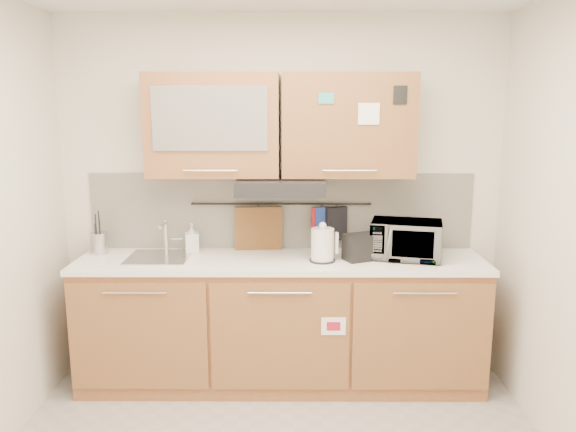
{
  "coord_description": "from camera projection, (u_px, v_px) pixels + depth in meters",
  "views": [
    {
      "loc": [
        0.07,
        -2.57,
        1.96
      ],
      "look_at": [
        0.05,
        1.05,
        1.25
      ],
      "focal_mm": 35.0,
      "sensor_mm": 36.0,
      "label": 1
    }
  ],
  "objects": [
    {
      "name": "pot_holder",
      "position": [
        321.0,
        219.0,
        4.09
      ],
      "size": [
        0.14,
        0.05,
        0.17
      ],
      "primitive_type": "cube",
      "rotation": [
        0.0,
        0.0,
        0.18
      ],
      "color": "red",
      "rests_on": "utensil_rail"
    },
    {
      "name": "dark_pouch",
      "position": [
        336.0,
        224.0,
        4.09
      ],
      "size": [
        0.16,
        0.1,
        0.25
      ],
      "primitive_type": "cube",
      "rotation": [
        0.0,
        0.0,
        0.4
      ],
      "color": "black",
      "rests_on": "utensil_rail"
    },
    {
      "name": "oven_mitt",
      "position": [
        322.0,
        219.0,
        4.09
      ],
      "size": [
        0.11,
        0.06,
        0.18
      ],
      "primitive_type": "cube",
      "rotation": [
        0.0,
        0.0,
        0.32
      ],
      "color": "#213C9B",
      "rests_on": "utensil_rail"
    },
    {
      "name": "sink",
      "position": [
        159.0,
        257.0,
        3.91
      ],
      "size": [
        0.42,
        0.4,
        0.26
      ],
      "color": "silver",
      "rests_on": "countertop"
    },
    {
      "name": "range_hood",
      "position": [
        281.0,
        186.0,
        3.86
      ],
      "size": [
        0.6,
        0.46,
        0.1
      ],
      "primitive_type": "cube",
      "color": "black",
      "rests_on": "upper_cabinets"
    },
    {
      "name": "upper_cabinets",
      "position": [
        280.0,
        125.0,
        3.85
      ],
      "size": [
        1.82,
        0.37,
        0.7
      ],
      "color": "#AE6C3D",
      "rests_on": "wall_back"
    },
    {
      "name": "soap_bottle",
      "position": [
        192.0,
        238.0,
        4.05
      ],
      "size": [
        0.11,
        0.12,
        0.21
      ],
      "primitive_type": "imported",
      "rotation": [
        0.0,
        0.0,
        0.23
      ],
      "color": "#999999",
      "rests_on": "countertop"
    },
    {
      "name": "backsplash",
      "position": [
        281.0,
        211.0,
        4.13
      ],
      "size": [
        2.8,
        0.02,
        0.56
      ],
      "primitive_type": "cube",
      "color": "silver",
      "rests_on": "countertop"
    },
    {
      "name": "wall_back",
      "position": [
        281.0,
        197.0,
        4.13
      ],
      "size": [
        3.2,
        0.0,
        3.2
      ],
      "primitive_type": "plane",
      "rotation": [
        1.57,
        0.0,
        0.0
      ],
      "color": "silver",
      "rests_on": "ground"
    },
    {
      "name": "microwave",
      "position": [
        406.0,
        240.0,
        3.88
      ],
      "size": [
        0.54,
        0.42,
        0.26
      ],
      "primitive_type": "imported",
      "rotation": [
        0.0,
        0.0,
        -0.23
      ],
      "color": "#999999",
      "rests_on": "countertop"
    },
    {
      "name": "utensil_rail",
      "position": [
        281.0,
        204.0,
        4.08
      ],
      "size": [
        1.3,
        0.02,
        0.02
      ],
      "primitive_type": "cylinder",
      "rotation": [
        0.0,
        1.57,
        0.0
      ],
      "color": "black",
      "rests_on": "backsplash"
    },
    {
      "name": "utensil_crock",
      "position": [
        99.0,
        243.0,
        4.01
      ],
      "size": [
        0.16,
        0.16,
        0.31
      ],
      "rotation": [
        0.0,
        0.0,
        0.41
      ],
      "color": "#B4B4B9",
      "rests_on": "countertop"
    },
    {
      "name": "base_cabinet",
      "position": [
        281.0,
        328.0,
        4.0
      ],
      "size": [
        2.8,
        0.64,
        0.88
      ],
      "color": "#AE6C3D",
      "rests_on": "floor"
    },
    {
      "name": "toaster",
      "position": [
        362.0,
        247.0,
        3.84
      ],
      "size": [
        0.28,
        0.23,
        0.18
      ],
      "rotation": [
        0.0,
        0.0,
        0.41
      ],
      "color": "black",
      "rests_on": "countertop"
    },
    {
      "name": "countertop",
      "position": [
        281.0,
        261.0,
        3.9
      ],
      "size": [
        2.82,
        0.62,
        0.04
      ],
      "primitive_type": "cube",
      "color": "white",
      "rests_on": "base_cabinet"
    },
    {
      "name": "cutting_board",
      "position": [
        259.0,
        236.0,
        4.11
      ],
      "size": [
        0.35,
        0.05,
        0.43
      ],
      "primitive_type": "cube",
      "rotation": [
        0.0,
        0.0,
        0.07
      ],
      "color": "brown",
      "rests_on": "utensil_rail"
    },
    {
      "name": "kettle",
      "position": [
        323.0,
        246.0,
        3.8
      ],
      "size": [
        0.2,
        0.19,
        0.27
      ],
      "rotation": [
        0.0,
        0.0,
        0.22
      ],
      "color": "silver",
      "rests_on": "countertop"
    }
  ]
}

